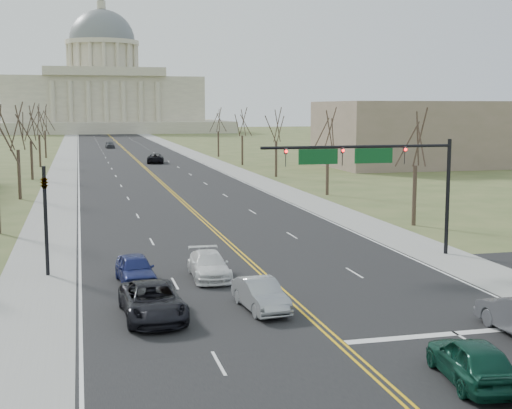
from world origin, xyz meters
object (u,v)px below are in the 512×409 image
signal_left (45,208)px  car_far_nb (155,158)px  car_nb_inner_lead (472,360)px  car_sb_inner_lead (261,295)px  car_far_sb (110,145)px  car_sb_outer_lead (153,301)px  car_sb_outer_second (135,269)px  signal_mast (373,164)px  car_sb_inner_second (209,265)px

signal_left → car_far_nb: signal_left is taller
car_nb_inner_lead → car_sb_inner_lead: 11.10m
car_far_sb → signal_left: bearing=-96.6°
car_sb_outer_lead → car_far_nb: car_far_nb is taller
signal_left → car_sb_outer_second: (4.52, -2.97, -2.94)m
signal_mast → signal_left: (-18.95, 0.00, -2.05)m
car_nb_inner_lead → car_sb_outer_second: (-9.82, 16.37, -0.03)m
car_sb_outer_lead → car_far_sb: bearing=85.9°
signal_mast → car_sb_inner_lead: (-9.30, -9.29, -5.04)m
car_nb_inner_lead → car_far_sb: size_ratio=1.00×
signal_left → car_sb_outer_lead: bearing=-63.0°
car_sb_inner_second → car_nb_inner_lead: bearing=-69.2°
signal_mast → car_sb_inner_lead: bearing=-135.0°
car_sb_inner_second → car_sb_outer_lead: bearing=-117.6°
signal_mast → car_far_sb: (-10.33, 123.71, -4.96)m
car_sb_outer_lead → car_sb_inner_second: bearing=58.7°
signal_left → car_far_sb: signal_left is taller
signal_mast → signal_left: signal_mast is taller
car_far_nb → signal_mast: bearing=100.7°
car_sb_outer_second → car_far_sb: bearing=84.4°
car_sb_inner_second → car_sb_inner_lead: bearing=-78.4°
signal_mast → car_sb_inner_lead: signal_mast is taller
signal_mast → car_far_sb: bearing=94.8°
car_sb_inner_lead → car_sb_outer_second: (-5.13, 6.31, 0.05)m
signal_mast → car_sb_inner_lead: size_ratio=2.83×
car_sb_inner_second → car_far_sb: 126.42m
car_sb_outer_lead → car_sb_outer_second: car_sb_outer_lead is taller
car_sb_outer_second → car_nb_inner_lead: bearing=-62.8°
signal_mast → signal_left: bearing=180.0°
car_far_sb → car_sb_inner_lead: bearing=-92.2°
signal_mast → car_sb_inner_lead: 14.08m
signal_mast → car_far_nb: signal_mast is taller
signal_left → car_sb_outer_lead: size_ratio=1.09×
car_far_nb → car_sb_outer_second: bearing=90.4°
car_nb_inner_lead → car_sb_outer_lead: bearing=-38.6°
car_nb_inner_lead → car_far_nb: size_ratio=0.81×
signal_mast → car_sb_outer_second: size_ratio=2.72×
car_sb_inner_lead → car_nb_inner_lead: bearing=-70.7°
car_sb_inner_second → signal_mast: bearing=15.8°
car_nb_inner_lead → car_sb_outer_second: car_nb_inner_lead is taller
car_nb_inner_lead → car_sb_inner_second: 17.65m
car_sb_inner_lead → car_far_nb: (4.37, 87.16, 0.09)m
car_sb_inner_lead → car_sb_inner_second: (-1.19, 6.58, -0.01)m
signal_left → car_sb_outer_second: bearing=-33.4°
signal_left → car_nb_inner_lead: 24.26m
car_far_sb → car_nb_inner_lead: bearing=-90.4°
car_nb_inner_lead → car_sb_outer_second: bearing=-51.4°
signal_left → car_far_nb: (14.01, 77.87, -2.91)m
car_far_nb → car_sb_inner_second: bearing=93.2°
signal_left → car_sb_inner_second: (8.45, -2.70, -3.01)m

